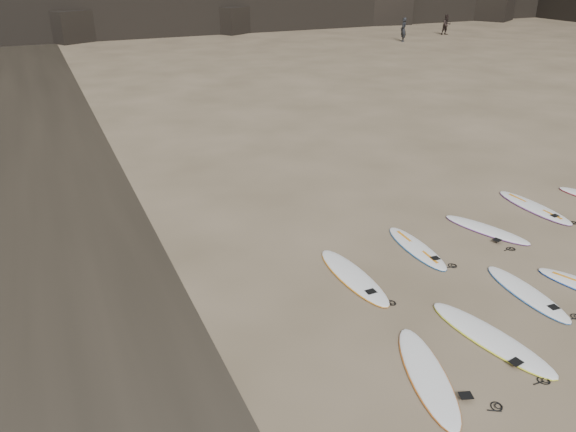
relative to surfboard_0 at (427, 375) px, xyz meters
name	(u,v)px	position (x,y,z in m)	size (l,w,h in m)	color
ground	(555,298)	(3.95, 0.90, -0.05)	(240.00, 240.00, 0.00)	#897559
surfboard_0	(427,375)	(0.00, 0.00, 0.00)	(0.63, 2.61, 0.09)	white
surfboard_1	(491,337)	(1.70, 0.36, 0.00)	(0.66, 2.75, 0.10)	white
surfboard_2	(527,293)	(3.49, 1.24, 0.00)	(0.57, 2.38, 0.09)	white
surfboard_5	(353,276)	(0.48, 3.32, 0.00)	(0.64, 2.67, 0.10)	white
surfboard_6	(416,247)	(2.58, 3.87, 0.00)	(0.57, 2.39, 0.09)	white
surfboard_7	(486,229)	(4.83, 3.95, 0.00)	(0.57, 2.37, 0.09)	white
surfboard_8	(534,207)	(7.06, 4.50, 0.00)	(0.62, 2.59, 0.09)	white
person_a	(403,30)	(23.31, 34.45, 0.90)	(0.69, 0.45, 1.90)	black
person_b	(446,25)	(29.41, 36.54, 0.82)	(0.84, 0.66, 1.73)	black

